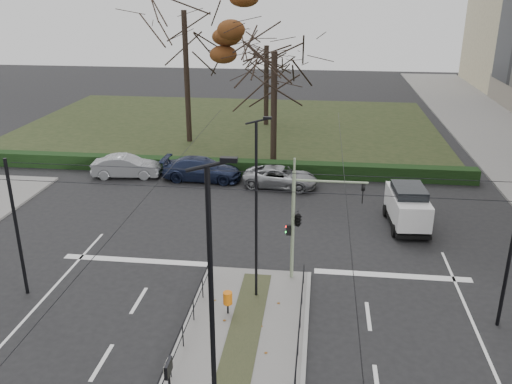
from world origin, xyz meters
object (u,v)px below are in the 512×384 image
(traffic_light, at_px, (300,218))
(parked_car_fourth, at_px, (281,177))
(litter_bin, at_px, (228,298))
(info_panel, at_px, (169,375))
(bare_tree_near, at_px, (274,60))
(rust_tree, at_px, (184,10))
(bare_tree_center, at_px, (267,52))
(white_van, at_px, (407,206))
(parked_car_second, at_px, (126,166))
(streetlamp_median_far, at_px, (257,210))
(streetlamp_median_near, at_px, (213,327))
(parked_car_third, at_px, (202,169))

(traffic_light, xyz_separation_m, parked_car_fourth, (-1.73, 11.90, -2.35))
(litter_bin, xyz_separation_m, info_panel, (-0.69, -5.83, 1.02))
(traffic_light, height_order, bare_tree_near, bare_tree_near)
(parked_car_fourth, height_order, rust_tree, rust_tree)
(bare_tree_center, bearing_deg, rust_tree, -130.71)
(white_van, bearing_deg, info_panel, -119.62)
(bare_tree_center, relative_size, bare_tree_near, 0.90)
(parked_car_fourth, xyz_separation_m, bare_tree_center, (-2.68, 16.59, 6.10))
(bare_tree_center, distance_m, bare_tree_near, 12.31)
(litter_bin, distance_m, parked_car_second, 18.51)
(white_van, distance_m, rust_tree, 23.82)
(traffic_light, xyz_separation_m, white_van, (5.54, 6.51, -1.82))
(traffic_light, relative_size, parked_car_second, 1.08)
(info_panel, relative_size, streetlamp_median_far, 0.28)
(streetlamp_median_near, bearing_deg, white_van, 67.06)
(parked_car_fourth, bearing_deg, rust_tree, 46.23)
(traffic_light, xyz_separation_m, streetlamp_median_far, (-1.65, -1.72, 0.99))
(streetlamp_median_far, xyz_separation_m, rust_tree, (-8.52, 23.51, 6.52))
(rust_tree, bearing_deg, litter_bin, -73.16)
(traffic_light, relative_size, rust_tree, 0.36)
(streetlamp_median_near, bearing_deg, info_panel, 139.22)
(streetlamp_median_near, distance_m, bare_tree_near, 26.96)
(traffic_light, xyz_separation_m, parked_car_second, (-12.33, 12.57, -2.26))
(rust_tree, bearing_deg, parked_car_fourth, -49.55)
(white_van, height_order, rust_tree, rust_tree)
(info_panel, bearing_deg, bare_tree_center, 91.70)
(litter_bin, bearing_deg, streetlamp_median_far, 56.71)
(info_panel, height_order, white_van, info_panel)
(info_panel, xyz_separation_m, streetlamp_median_far, (1.65, 7.30, 2.17))
(traffic_light, distance_m, bare_tree_near, 17.14)
(info_panel, xyz_separation_m, parked_car_second, (-9.03, 21.59, -1.08))
(litter_bin, distance_m, rust_tree, 27.85)
(bare_tree_near, bearing_deg, white_van, -50.31)
(traffic_light, height_order, white_van, traffic_light)
(litter_bin, height_order, streetlamp_median_near, streetlamp_median_near)
(info_panel, distance_m, bare_tree_center, 37.85)
(parked_car_second, relative_size, parked_car_third, 0.86)
(litter_bin, bearing_deg, rust_tree, 106.84)
(parked_car_third, bearing_deg, white_van, -113.91)
(parked_car_third, xyz_separation_m, rust_tree, (-3.08, 9.20, 9.76))
(bare_tree_near, bearing_deg, info_panel, -91.55)
(litter_bin, bearing_deg, bare_tree_center, 93.25)
(parked_car_fourth, bearing_deg, parked_car_third, 88.35)
(parked_car_third, relative_size, bare_tree_near, 0.50)
(rust_tree, bearing_deg, bare_tree_near, -35.88)
(streetlamp_median_far, height_order, parked_car_third, streetlamp_median_far)
(rust_tree, bearing_deg, parked_car_second, -103.19)
(streetlamp_median_far, bearing_deg, bare_tree_near, 93.06)
(litter_bin, relative_size, parked_car_third, 0.18)
(parked_car_fourth, relative_size, bare_tree_center, 0.50)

